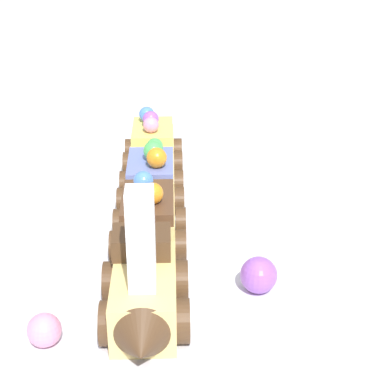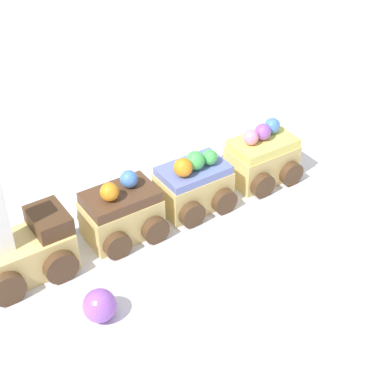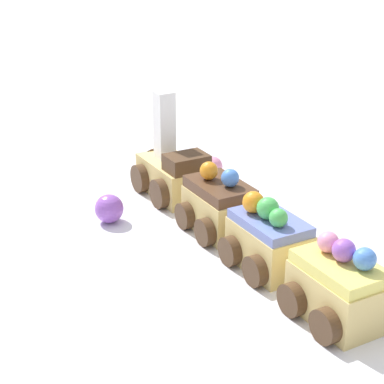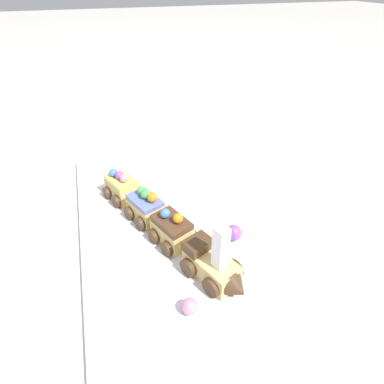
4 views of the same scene
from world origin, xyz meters
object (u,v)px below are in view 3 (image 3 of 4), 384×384
at_px(gumball_purple, 109,209).
at_px(gumball_pink, 213,166).
at_px(cake_car_chocolate, 219,207).
at_px(cake_train_locomotive, 169,170).
at_px(cake_car_lemon, 338,289).
at_px(cake_car_blueberry, 269,241).

height_order(gumball_purple, gumball_pink, gumball_purple).
xyz_separation_m(cake_car_chocolate, gumball_pink, (0.16, -0.02, -0.01)).
xyz_separation_m(gumball_purple, gumball_pink, (0.12, -0.13, -0.00)).
distance_m(cake_train_locomotive, cake_car_lemon, 0.31).
distance_m(cake_car_chocolate, cake_car_blueberry, 0.09).
height_order(cake_train_locomotive, cake_car_lemon, cake_train_locomotive).
relative_size(cake_car_lemon, gumball_pink, 3.56).
height_order(cake_car_lemon, gumball_pink, cake_car_lemon).
xyz_separation_m(cake_car_blueberry, gumball_pink, (0.24, 0.02, -0.01)).
height_order(cake_car_blueberry, gumball_purple, cake_car_blueberry).
relative_size(cake_car_blueberry, gumball_purple, 2.94).
bearing_deg(cake_train_locomotive, cake_car_blueberry, 179.87).
bearing_deg(gumball_pink, gumball_purple, 133.22).
distance_m(cake_train_locomotive, gumball_purple, 0.11).
height_order(cake_car_blueberry, cake_car_lemon, same).
bearing_deg(cake_car_chocolate, cake_car_lemon, -179.91).
distance_m(cake_car_blueberry, gumball_purple, 0.19).
distance_m(cake_train_locomotive, cake_car_blueberry, 0.21).
relative_size(cake_car_chocolate, gumball_pink, 3.56).
bearing_deg(cake_train_locomotive, gumball_purple, 114.57).
bearing_deg(cake_car_lemon, cake_car_chocolate, 0.09).
xyz_separation_m(cake_car_chocolate, cake_car_blueberry, (-0.08, -0.03, 0.00)).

